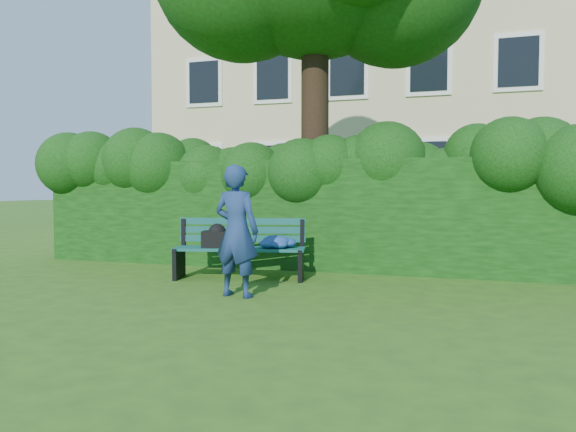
% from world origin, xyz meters
% --- Properties ---
extents(ground, '(80.00, 80.00, 0.00)m').
position_xyz_m(ground, '(0.00, 0.00, 0.00)').
color(ground, '#30541A').
rests_on(ground, ground).
extents(apartment_building, '(16.00, 8.08, 12.00)m').
position_xyz_m(apartment_building, '(-0.00, 13.99, 6.00)').
color(apartment_building, '#C1B781').
rests_on(apartment_building, ground).
extents(hedge, '(10.00, 1.00, 1.80)m').
position_xyz_m(hedge, '(0.00, 2.20, 0.90)').
color(hedge, black).
rests_on(hedge, ground).
extents(park_bench, '(1.99, 0.97, 0.89)m').
position_xyz_m(park_bench, '(-0.72, 0.72, 0.50)').
color(park_bench, '#0D443A').
rests_on(park_bench, ground).
extents(man_reading, '(0.64, 0.47, 1.63)m').
position_xyz_m(man_reading, '(-0.29, -0.54, 0.82)').
color(man_reading, navy).
rests_on(man_reading, ground).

